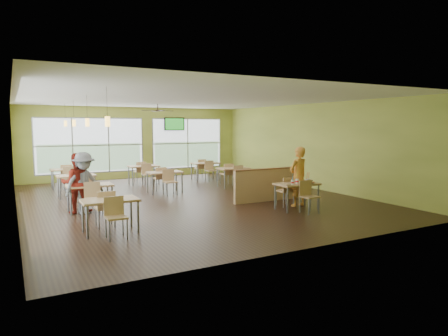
# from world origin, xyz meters

# --- Properties ---
(room) EXTENTS (12.00, 12.04, 3.20)m
(room) POSITION_xyz_m (0.00, 0.00, 1.60)
(room) COLOR black
(room) RESTS_ON ground
(window_bays) EXTENTS (9.24, 10.24, 2.38)m
(window_bays) POSITION_xyz_m (-2.65, 3.08, 1.48)
(window_bays) COLOR white
(window_bays) RESTS_ON room
(main_table) EXTENTS (1.22, 1.52, 0.87)m
(main_table) POSITION_xyz_m (2.00, -3.00, 0.63)
(main_table) COLOR tan
(main_table) RESTS_ON floor
(half_wall_divider) EXTENTS (2.40, 0.14, 1.04)m
(half_wall_divider) POSITION_xyz_m (2.00, -1.55, 0.52)
(half_wall_divider) COLOR tan
(half_wall_divider) RESTS_ON floor
(dining_tables) EXTENTS (6.92, 8.72, 0.87)m
(dining_tables) POSITION_xyz_m (-1.05, 1.71, 0.63)
(dining_tables) COLOR tan
(dining_tables) RESTS_ON floor
(pendant_lights) EXTENTS (0.11, 7.31, 0.86)m
(pendant_lights) POSITION_xyz_m (-3.20, 0.68, 2.45)
(pendant_lights) COLOR #2D2119
(pendant_lights) RESTS_ON ceiling
(ceiling_fan) EXTENTS (1.25, 1.25, 0.29)m
(ceiling_fan) POSITION_xyz_m (-0.00, 3.00, 2.95)
(ceiling_fan) COLOR #2D2119
(ceiling_fan) RESTS_ON ceiling
(tv_backwall) EXTENTS (1.00, 0.07, 0.60)m
(tv_backwall) POSITION_xyz_m (1.80, 5.90, 2.45)
(tv_backwall) COLOR black
(tv_backwall) RESTS_ON wall_back
(man_plaid) EXTENTS (0.69, 0.51, 1.75)m
(man_plaid) POSITION_xyz_m (2.34, -2.64, 0.88)
(man_plaid) COLOR orange
(man_plaid) RESTS_ON floor
(patron_maroon) EXTENTS (0.88, 0.74, 1.63)m
(patron_maroon) POSITION_xyz_m (-3.54, -0.53, 0.82)
(patron_maroon) COLOR maroon
(patron_maroon) RESTS_ON floor
(patron_grey) EXTENTS (1.22, 0.95, 1.66)m
(patron_grey) POSITION_xyz_m (-3.38, -0.72, 0.83)
(patron_grey) COLOR slate
(patron_grey) RESTS_ON floor
(cup_blue) EXTENTS (0.10, 0.10, 0.35)m
(cup_blue) POSITION_xyz_m (1.70, -3.19, 0.82)
(cup_blue) COLOR white
(cup_blue) RESTS_ON main_table
(cup_yellow) EXTENTS (0.10, 0.10, 0.36)m
(cup_yellow) POSITION_xyz_m (1.93, -3.09, 0.82)
(cup_yellow) COLOR white
(cup_yellow) RESTS_ON main_table
(cup_red_near) EXTENTS (0.10, 0.10, 0.34)m
(cup_red_near) POSITION_xyz_m (2.18, -3.21, 0.82)
(cup_red_near) COLOR white
(cup_red_near) RESTS_ON main_table
(cup_red_far) EXTENTS (0.09, 0.09, 0.33)m
(cup_red_far) POSITION_xyz_m (2.28, -3.16, 0.82)
(cup_red_far) COLOR white
(cup_red_far) RESTS_ON main_table
(food_basket) EXTENTS (0.25, 0.25, 0.06)m
(food_basket) POSITION_xyz_m (2.45, -2.96, 0.78)
(food_basket) COLOR black
(food_basket) RESTS_ON main_table
(ketchup_cup) EXTENTS (0.07, 0.07, 0.03)m
(ketchup_cup) POSITION_xyz_m (2.47, -3.14, 0.76)
(ketchup_cup) COLOR #A92D0F
(ketchup_cup) RESTS_ON main_table
(wrapper_left) EXTENTS (0.20, 0.19, 0.04)m
(wrapper_left) POSITION_xyz_m (1.54, -3.22, 0.77)
(wrapper_left) COLOR olive
(wrapper_left) RESTS_ON main_table
(wrapper_mid) EXTENTS (0.18, 0.16, 0.04)m
(wrapper_mid) POSITION_xyz_m (2.02, -2.88, 0.77)
(wrapper_mid) COLOR olive
(wrapper_mid) RESTS_ON main_table
(wrapper_right) EXTENTS (0.14, 0.13, 0.03)m
(wrapper_right) POSITION_xyz_m (2.34, -3.26, 0.77)
(wrapper_right) COLOR olive
(wrapper_right) RESTS_ON main_table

